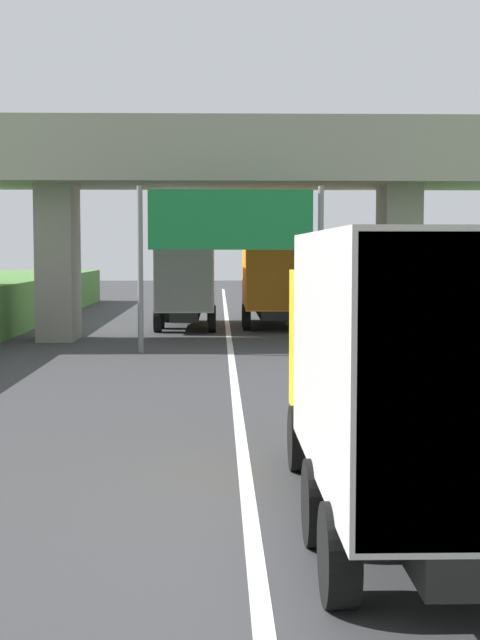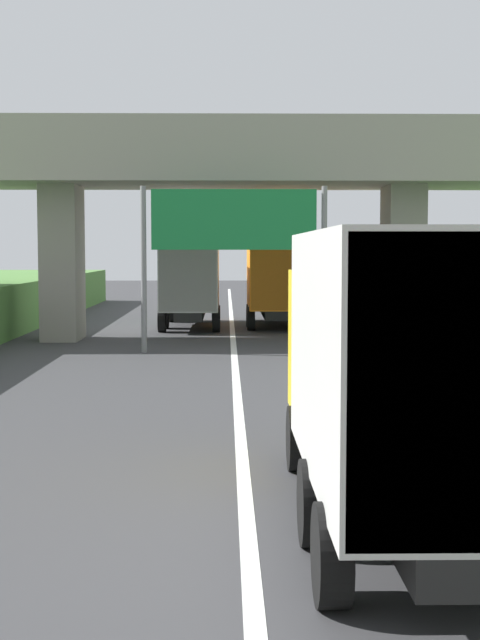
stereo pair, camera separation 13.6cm
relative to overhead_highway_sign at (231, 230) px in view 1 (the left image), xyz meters
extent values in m
cube|color=white|center=(0.00, -3.26, -3.86)|extent=(0.20, 99.04, 0.01)
cube|color=gray|center=(0.00, 4.12, 2.23)|extent=(40.00, 4.80, 1.10)
cube|color=gray|center=(0.00, 1.90, 3.33)|extent=(40.00, 0.36, 1.10)
cube|color=gray|center=(0.00, 6.34, 3.33)|extent=(40.00, 0.36, 1.10)
cube|color=gray|center=(-6.15, 4.12, -1.09)|extent=(1.30, 2.20, 5.55)
cube|color=gray|center=(6.15, 4.12, -1.09)|extent=(1.30, 2.20, 5.55)
cylinder|color=slate|center=(-2.85, 0.00, -1.24)|extent=(0.18, 0.18, 5.25)
cylinder|color=slate|center=(2.85, 0.00, -1.24)|extent=(0.18, 0.18, 5.25)
cube|color=#167238|center=(0.00, 0.00, 0.33)|extent=(5.20, 0.12, 1.90)
cube|color=white|center=(0.00, -0.01, 0.33)|extent=(4.89, 0.01, 1.67)
cube|color=black|center=(5.25, 10.24, -3.21)|extent=(1.10, 7.30, 0.36)
cube|color=black|center=(5.25, 12.84, -1.98)|extent=(2.10, 2.10, 2.10)
cube|color=#2D3842|center=(5.25, 13.86, -1.68)|extent=(1.89, 0.06, 0.90)
cube|color=silver|center=(5.25, 9.19, -1.73)|extent=(2.30, 5.20, 2.60)
cube|color=#A8A8A4|center=(5.25, 6.61, -1.73)|extent=(2.21, 0.04, 2.50)
cylinder|color=black|center=(4.28, 12.84, -3.39)|extent=(0.30, 0.96, 0.96)
cylinder|color=black|center=(6.22, 12.84, -3.39)|extent=(0.30, 0.96, 0.96)
cylinder|color=black|center=(4.18, 7.76, -3.39)|extent=(0.30, 0.96, 0.96)
cylinder|color=black|center=(6.32, 7.76, -3.39)|extent=(0.30, 0.96, 0.96)
cylinder|color=black|center=(4.18, 9.45, -3.39)|extent=(0.30, 0.96, 0.96)
cylinder|color=black|center=(6.32, 9.45, -3.39)|extent=(0.30, 0.96, 0.96)
cube|color=black|center=(1.78, -18.02, -3.21)|extent=(1.10, 7.30, 0.36)
cube|color=gold|center=(1.78, -15.42, -1.98)|extent=(2.10, 2.10, 2.10)
cube|color=#2D3842|center=(1.78, -14.40, -1.68)|extent=(1.89, 0.06, 0.90)
cube|color=#B7B7B2|center=(1.78, -19.07, -1.73)|extent=(2.30, 5.20, 2.60)
cylinder|color=black|center=(0.81, -15.42, -3.39)|extent=(0.30, 0.96, 0.96)
cylinder|color=black|center=(2.75, -15.42, -3.39)|extent=(0.30, 0.96, 0.96)
cylinder|color=black|center=(0.71, -20.50, -3.39)|extent=(0.30, 0.96, 0.96)
cylinder|color=black|center=(0.71, -18.81, -3.39)|extent=(0.30, 0.96, 0.96)
cube|color=black|center=(-1.71, 9.50, -3.21)|extent=(1.10, 7.30, 0.36)
cube|color=#236B38|center=(-1.71, 12.10, -1.98)|extent=(2.10, 2.10, 2.10)
cube|color=#2D3842|center=(-1.71, 13.12, -1.68)|extent=(1.89, 0.06, 0.90)
cube|color=#B7B7B2|center=(-1.71, 8.45, -1.73)|extent=(2.30, 5.20, 2.60)
cube|color=gray|center=(-1.71, 5.87, -1.73)|extent=(2.21, 0.04, 2.50)
cylinder|color=black|center=(-2.68, 12.10, -3.39)|extent=(0.30, 0.96, 0.96)
cylinder|color=black|center=(-0.74, 12.10, -3.39)|extent=(0.30, 0.96, 0.96)
cylinder|color=black|center=(-2.78, 7.02, -3.39)|extent=(0.30, 0.96, 0.96)
cylinder|color=black|center=(-0.64, 7.02, -3.39)|extent=(0.30, 0.96, 0.96)
cylinder|color=black|center=(-2.78, 8.71, -3.39)|extent=(0.30, 0.96, 0.96)
cylinder|color=black|center=(-0.64, 8.71, -3.39)|extent=(0.30, 0.96, 0.96)
cube|color=black|center=(1.83, 10.26, -3.21)|extent=(1.10, 7.30, 0.36)
cube|color=orange|center=(1.83, 12.86, -1.98)|extent=(2.10, 2.10, 2.10)
cube|color=#2D3842|center=(1.83, 13.88, -1.68)|extent=(1.89, 0.06, 0.90)
cube|color=orange|center=(1.83, 9.21, -1.73)|extent=(2.30, 5.20, 2.60)
cube|color=#AC5B13|center=(1.83, 6.63, -1.73)|extent=(2.21, 0.04, 2.50)
cylinder|color=black|center=(0.86, 12.86, -3.39)|extent=(0.30, 0.96, 0.96)
cylinder|color=black|center=(2.80, 12.86, -3.39)|extent=(0.30, 0.96, 0.96)
cylinder|color=black|center=(0.76, 7.78, -3.39)|extent=(0.30, 0.96, 0.96)
cylinder|color=black|center=(2.90, 7.78, -3.39)|extent=(0.30, 0.96, 0.96)
cylinder|color=black|center=(0.76, 9.47, -3.39)|extent=(0.30, 0.96, 0.96)
cylinder|color=black|center=(2.90, 9.47, -3.39)|extent=(0.30, 0.96, 0.96)
camera|label=1|loc=(-0.38, -28.48, -0.62)|focal=50.59mm
camera|label=2|loc=(-0.25, -28.48, -0.62)|focal=50.59mm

